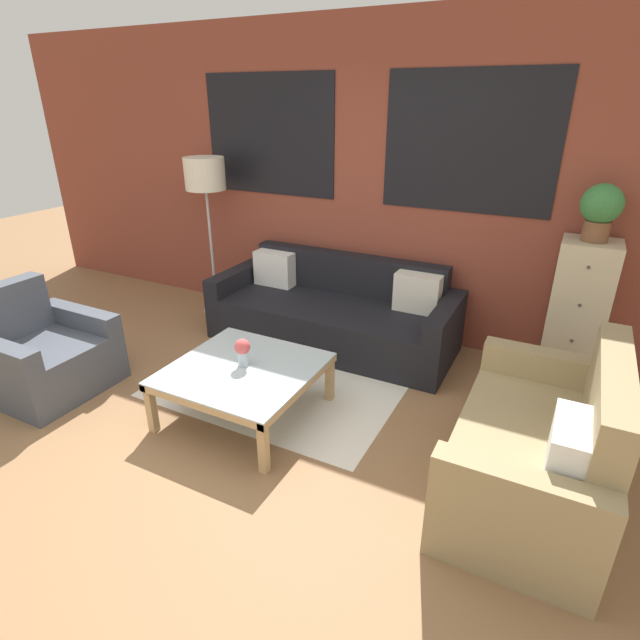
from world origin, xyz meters
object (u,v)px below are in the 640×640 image
coffee_table (244,374)px  floor_lamp (205,180)px  flower_vase (243,350)px  settee_vintage (539,451)px  couch_dark (334,314)px  drawer_cabinet (577,314)px  armchair_corner (45,356)px  potted_plant (601,209)px

coffee_table → floor_lamp: size_ratio=0.62×
floor_lamp → flower_vase: (1.40, -1.45, -0.88)m
coffee_table → flower_vase: (-0.01, 0.02, 0.17)m
settee_vintage → coffee_table: 1.96m
couch_dark → settee_vintage: settee_vintage is taller
settee_vintage → drawer_cabinet: (0.09, 1.51, 0.28)m
settee_vintage → flower_vase: 1.98m
couch_dark → coffee_table: size_ratio=2.27×
armchair_corner → flower_vase: 1.68m
coffee_table → drawer_cabinet: 2.61m
couch_dark → floor_lamp: bearing=176.6°
drawer_cabinet → potted_plant: size_ratio=2.83×
armchair_corner → drawer_cabinet: drawer_cabinet is taller
drawer_cabinet → potted_plant: (-0.00, 0.00, 0.82)m
armchair_corner → floor_lamp: (0.20, 1.87, 1.12)m
drawer_cabinet → flower_vase: (-2.05, -1.59, -0.07)m
settee_vintage → coffee_table: (-1.95, -0.10, 0.03)m
drawer_cabinet → floor_lamp: bearing=-177.7°
floor_lamp → drawer_cabinet: (3.45, 0.14, -0.81)m
coffee_table → flower_vase: flower_vase is taller
couch_dark → settee_vintage: (1.91, -1.29, 0.03)m
settee_vintage → floor_lamp: (-3.37, 1.37, 1.08)m
settee_vintage → floor_lamp: 3.80m
coffee_table → couch_dark: bearing=88.1°
coffee_table → floor_lamp: (-1.42, 1.47, 1.05)m
floor_lamp → drawer_cabinet: bearing=2.3°
drawer_cabinet → potted_plant: 0.82m
couch_dark → coffee_table: couch_dark is taller
couch_dark → flower_vase: bearing=-92.4°
potted_plant → couch_dark: bearing=-173.5°
armchair_corner → flower_vase: bearing=14.8°
floor_lamp → drawer_cabinet: 3.55m
armchair_corner → coffee_table: (1.62, 0.40, 0.06)m
couch_dark → flower_vase: (-0.06, -1.36, 0.24)m
floor_lamp → flower_vase: size_ratio=7.78×
armchair_corner → drawer_cabinet: 4.19m
coffee_table → floor_lamp: bearing=133.9°
drawer_cabinet → flower_vase: size_ratio=5.67×
coffee_table → armchair_corner: bearing=-166.1°
couch_dark → armchair_corner: size_ratio=2.68×
flower_vase → coffee_table: bearing=-64.1°
armchair_corner → floor_lamp: floor_lamp is taller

